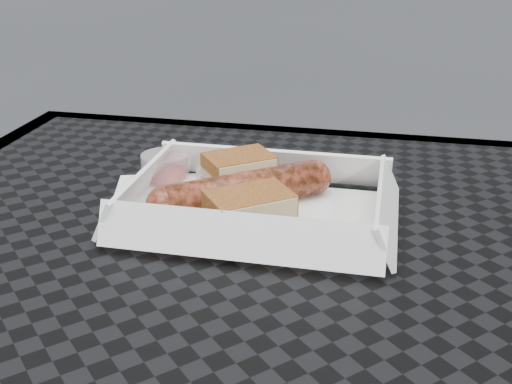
# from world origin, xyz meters

# --- Properties ---
(patio_table) EXTENTS (0.80, 0.80, 0.74)m
(patio_table) POSITION_xyz_m (0.00, 0.00, 0.67)
(patio_table) COLOR black
(patio_table) RESTS_ON ground
(food_tray) EXTENTS (0.22, 0.15, 0.00)m
(food_tray) POSITION_xyz_m (-0.03, 0.12, 0.75)
(food_tray) COLOR white
(food_tray) RESTS_ON patio_table
(bratwurst) EXTENTS (0.16, 0.13, 0.04)m
(bratwurst) POSITION_xyz_m (-0.05, 0.13, 0.77)
(bratwurst) COLOR maroon
(bratwurst) RESTS_ON food_tray
(bread_near) EXTENTS (0.08, 0.08, 0.04)m
(bread_near) POSITION_xyz_m (-0.06, 0.16, 0.77)
(bread_near) COLOR brown
(bread_near) RESTS_ON food_tray
(bread_far) EXTENTS (0.09, 0.08, 0.04)m
(bread_far) POSITION_xyz_m (-0.03, 0.08, 0.77)
(bread_far) COLOR brown
(bread_far) RESTS_ON food_tray
(veg_garnish) EXTENTS (0.03, 0.03, 0.00)m
(veg_garnish) POSITION_xyz_m (0.04, 0.08, 0.75)
(veg_garnish) COLOR #F14F0A
(veg_garnish) RESTS_ON food_tray
(napkin) EXTENTS (0.15, 0.15, 0.00)m
(napkin) POSITION_xyz_m (-0.12, 0.14, 0.75)
(napkin) COLOR white
(napkin) RESTS_ON patio_table
(condiment_cup_sauce) EXTENTS (0.05, 0.05, 0.03)m
(condiment_cup_sauce) POSITION_xyz_m (-0.15, 0.19, 0.76)
(condiment_cup_sauce) COLOR #990F0B
(condiment_cup_sauce) RESTS_ON patio_table
(condiment_cup_empty) EXTENTS (0.05, 0.05, 0.03)m
(condiment_cup_empty) POSITION_xyz_m (-0.08, 0.16, 0.76)
(condiment_cup_empty) COLOR silver
(condiment_cup_empty) RESTS_ON patio_table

